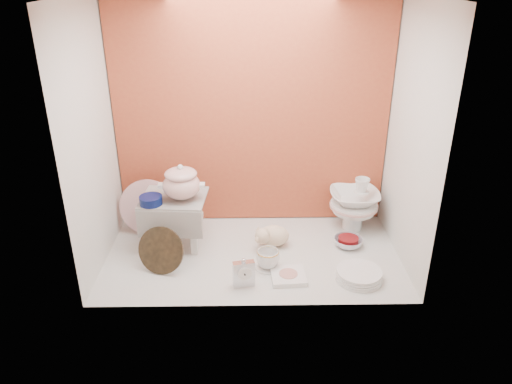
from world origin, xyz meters
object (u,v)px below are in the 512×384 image
blue_white_vase (160,212)px  soup_tureen (181,182)px  mantel_clock (244,273)px  plush_pig (274,235)px  dinner_plate_stack (359,275)px  step_stool (176,221)px  floral_platter (148,207)px  gold_rim_teacup (268,259)px  porcelain_tower (354,204)px  crystal_bowl (348,242)px

blue_white_vase → soup_tureen: bearing=-52.5°
mantel_clock → plush_pig: (0.19, 0.43, -0.01)m
dinner_plate_stack → step_stool: bearing=159.3°
step_stool → floral_platter: bearing=145.4°
gold_rim_teacup → step_stool: bearing=153.2°
step_stool → porcelain_tower: porcelain_tower is taller
step_stool → floral_platter: floral_platter is taller
mantel_clock → crystal_bowl: (0.66, 0.41, -0.06)m
step_stool → gold_rim_teacup: step_stool is taller
soup_tureen → plush_pig: (0.56, -0.01, -0.37)m
blue_white_vase → gold_rim_teacup: bearing=-36.0°
mantel_clock → porcelain_tower: size_ratio=0.47×
soup_tureen → gold_rim_teacup: size_ratio=1.95×
plush_pig → blue_white_vase: bearing=142.9°
floral_platter → mantel_clock: 0.90m
crystal_bowl → porcelain_tower: porcelain_tower is taller
soup_tureen → mantel_clock: (0.38, -0.44, -0.36)m
soup_tureen → porcelain_tower: 1.16m
mantel_clock → porcelain_tower: bearing=30.2°
porcelain_tower → dinner_plate_stack: bearing=-97.3°
step_stool → mantel_clock: (0.43, -0.46, -0.08)m
blue_white_vase → porcelain_tower: bearing=-1.9°
blue_white_vase → gold_rim_teacup: blue_white_vase is taller
floral_platter → crystal_bowl: floral_platter is taller
gold_rim_teacup → dinner_plate_stack: (0.52, -0.12, -0.04)m
floral_platter → porcelain_tower: bearing=1.0°
plush_pig → gold_rim_teacup: plush_pig is taller
mantel_clock → dinner_plate_stack: (0.66, 0.05, -0.06)m
floral_platter → step_stool: bearing=-38.5°
step_stool → mantel_clock: size_ratio=2.22×
crystal_bowl → floral_platter: bearing=170.7°
soup_tureen → porcelain_tower: (1.11, 0.22, -0.26)m
mantel_clock → porcelain_tower: (0.73, 0.65, 0.10)m
floral_platter → gold_rim_teacup: size_ratio=2.70×
blue_white_vase → dinner_plate_stack: bearing=-27.6°
porcelain_tower → crystal_bowl: bearing=-106.6°
floral_platter → porcelain_tower: size_ratio=1.00×
crystal_bowl → porcelain_tower: (0.07, 0.24, 0.16)m
gold_rim_teacup → crystal_bowl: (0.52, 0.24, -0.04)m
mantel_clock → soup_tureen: bearing=119.5°
blue_white_vase → gold_rim_teacup: size_ratio=1.58×
gold_rim_teacup → porcelain_tower: size_ratio=0.37×
crystal_bowl → mantel_clock: bearing=-148.0°
mantel_clock → plush_pig: 0.47m
floral_platter → porcelain_tower: porcelain_tower is taller
step_stool → porcelain_tower: (1.17, 0.19, 0.02)m
floral_platter → blue_white_vase: 0.12m
plush_pig → dinner_plate_stack: size_ratio=0.94×
step_stool → dinner_plate_stack: bearing=-16.8°
soup_tureen → plush_pig: size_ratio=1.07×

